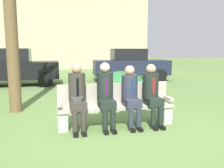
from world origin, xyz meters
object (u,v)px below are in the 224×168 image
Objects in this scene: park_bench at (116,105)px; seated_man_centerright at (131,93)px; shrub_near_bench at (121,87)px; parked_car_far at (130,65)px; seated_man_leftmost at (77,94)px; seated_man_rightmost at (152,91)px; seated_man_centerleft at (106,92)px; parked_car_near at (14,67)px.

park_bench is 0.43m from seated_man_centerright.
shrub_near_bench reaches higher than park_bench.
seated_man_centerright is 0.83× the size of shrub_near_bench.
seated_man_centerright is 0.32× the size of parked_car_far.
seated_man_leftmost is 1.60m from seated_man_rightmost.
park_bench is 0.84m from seated_man_rightmost.
seated_man_centerleft is 7.31m from parked_car_near.
seated_man_rightmost is (1.60, 0.00, -0.02)m from seated_man_leftmost.
parked_car_near is (-3.80, 4.46, 0.35)m from shrub_near_bench.
parked_car_far is at bearing 64.69° from seated_man_leftmost.
parked_car_near is at bearing -175.11° from parked_car_far.
seated_man_leftmost is 7.11m from parked_car_near.
seated_man_leftmost is 1.05× the size of seated_man_centerright.
seated_man_leftmost is at bearing -123.82° from shrub_near_bench.
seated_man_centerleft is at bearing -111.43° from parked_car_far.
park_bench is 7.31m from parked_car_near.
parked_car_far is at bearing 75.91° from seated_man_rightmost.
seated_man_centerright is at bearing -63.27° from parked_car_near.
seated_man_centerleft is at bearing -67.01° from parked_car_near.
seated_man_centerright is at bearing -0.70° from seated_man_centerleft.
seated_man_centerright is (1.12, -0.00, -0.03)m from seated_man_leftmost.
seated_man_centerleft is (0.58, 0.01, 0.01)m from seated_man_leftmost.
seated_man_centerright is at bearing -179.72° from seated_man_rightmost.
parked_car_near reaches higher than shrub_near_bench.
parked_car_near is at bearing 108.64° from seated_man_leftmost.
seated_man_centerright is (0.30, -0.13, 0.28)m from park_bench.
parked_car_far reaches higher than park_bench.
seated_man_leftmost is 1.03× the size of seated_man_rightmost.
seated_man_rightmost is at bearing -9.41° from park_bench.
shrub_near_bench is at bearing 91.96° from seated_man_rightmost.
seated_man_rightmost reaches higher than seated_man_centerright.
seated_man_leftmost is at bearing 179.98° from seated_man_centerright.
seated_man_rightmost is 7.45m from parked_car_far.
park_bench is 0.89m from seated_man_leftmost.
seated_man_leftmost is 1.00× the size of seated_man_centerleft.
seated_man_leftmost is (-0.82, -0.13, 0.31)m from park_bench.
seated_man_centerleft is 2.47m from shrub_near_bench.
seated_man_centerleft is at bearing 0.61° from seated_man_leftmost.
seated_man_centerright is at bearing -23.88° from park_bench.
park_bench is at bearing 156.12° from seated_man_centerright.
seated_man_centerright is at bearing -107.63° from parked_car_far.
parked_car_far is (3.42, 7.23, 0.09)m from seated_man_leftmost.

